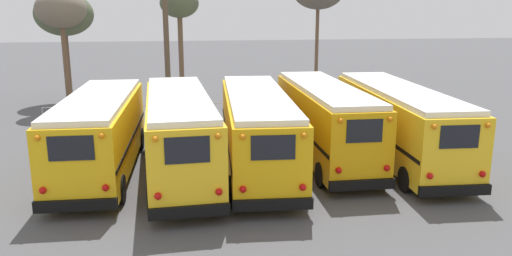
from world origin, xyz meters
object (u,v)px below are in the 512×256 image
(school_bus_0, at_px, (100,132))
(bare_tree_0, at_px, (64,14))
(bare_tree_1, at_px, (61,10))
(school_bus_4, at_px, (397,120))
(utility_pole, at_px, (166,35))
(bare_tree_3, at_px, (179,6))
(school_bus_1, at_px, (179,132))
(school_bus_3, at_px, (324,119))
(school_bus_2, at_px, (257,128))

(school_bus_0, bearing_deg, bare_tree_0, 105.61)
(bare_tree_1, bearing_deg, school_bus_4, -38.80)
(utility_pole, height_order, bare_tree_3, utility_pole)
(school_bus_1, distance_m, utility_pole, 13.48)
(bare_tree_0, bearing_deg, school_bus_1, -65.90)
(school_bus_3, bearing_deg, bare_tree_0, 131.52)
(utility_pole, xyz_separation_m, bare_tree_3, (0.86, 2.95, 1.80))
(school_bus_1, relative_size, school_bus_4, 0.94)
(school_bus_2, bearing_deg, utility_pole, 107.15)
(utility_pole, xyz_separation_m, bare_tree_0, (-6.93, 4.13, 1.23))
(school_bus_3, xyz_separation_m, bare_tree_1, (-13.44, 12.79, 4.53))
(school_bus_1, bearing_deg, bare_tree_0, 114.10)
(bare_tree_0, bearing_deg, utility_pole, -30.81)
(bare_tree_1, xyz_separation_m, bare_tree_3, (7.30, 1.77, 0.28))
(bare_tree_3, bearing_deg, school_bus_3, -67.11)
(school_bus_0, relative_size, school_bus_3, 0.96)
(bare_tree_3, bearing_deg, school_bus_0, -101.72)
(school_bus_0, xyz_separation_m, bare_tree_3, (3.18, 15.31, 4.85))
(school_bus_0, xyz_separation_m, school_bus_1, (3.11, -0.76, 0.07))
(utility_pole, height_order, bare_tree_0, utility_pole)
(school_bus_4, distance_m, utility_pole, 16.08)
(school_bus_0, relative_size, utility_pole, 1.02)
(school_bus_2, distance_m, utility_pole, 13.56)
(school_bus_0, distance_m, school_bus_3, 9.35)
(school_bus_0, bearing_deg, school_bus_4, 1.07)
(school_bus_4, bearing_deg, school_bus_1, -173.90)
(school_bus_4, bearing_deg, utility_pole, 129.82)
(school_bus_1, xyz_separation_m, bare_tree_0, (-7.72, 17.25, 4.20))
(school_bus_4, distance_m, bare_tree_1, 21.72)
(school_bus_2, relative_size, bare_tree_0, 1.43)
(bare_tree_0, distance_m, bare_tree_3, 7.89)
(school_bus_0, height_order, school_bus_1, school_bus_1)
(school_bus_3, distance_m, bare_tree_1, 19.10)
(school_bus_0, distance_m, school_bus_1, 3.20)
(school_bus_1, height_order, bare_tree_0, bare_tree_0)
(school_bus_0, relative_size, school_bus_4, 0.88)
(bare_tree_3, bearing_deg, school_bus_1, -90.24)
(utility_pole, distance_m, bare_tree_1, 6.72)
(bare_tree_1, bearing_deg, school_bus_3, -43.57)
(school_bus_3, distance_m, bare_tree_0, 21.44)
(bare_tree_1, relative_size, bare_tree_3, 0.97)
(school_bus_3, bearing_deg, utility_pole, 121.11)
(school_bus_3, bearing_deg, bare_tree_3, 112.89)
(school_bus_1, bearing_deg, school_bus_0, 166.21)
(school_bus_2, height_order, bare_tree_0, bare_tree_0)
(school_bus_4, relative_size, bare_tree_3, 1.40)
(school_bus_4, bearing_deg, bare_tree_0, 136.34)
(school_bus_1, bearing_deg, bare_tree_3, 89.76)
(school_bus_4, height_order, bare_tree_3, bare_tree_3)
(school_bus_2, xyz_separation_m, school_bus_3, (3.11, 1.02, 0.02))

